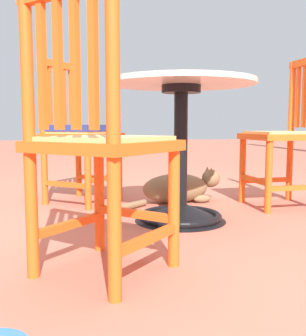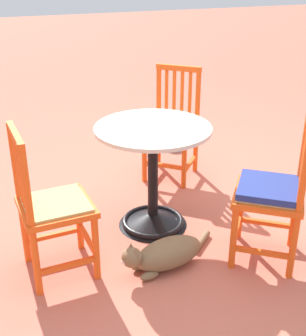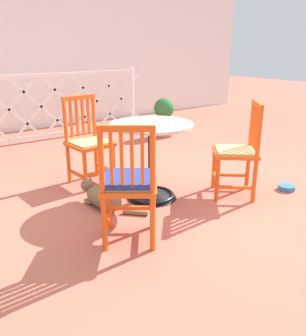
% 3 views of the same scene
% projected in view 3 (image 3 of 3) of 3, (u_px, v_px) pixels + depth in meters
% --- Properties ---
extents(ground_plane, '(24.00, 24.00, 0.00)m').
position_uv_depth(ground_plane, '(170.00, 200.00, 3.39)').
color(ground_plane, '#BC604C').
extents(building_wall_backdrop, '(10.00, 0.20, 2.80)m').
position_uv_depth(building_wall_backdrop, '(23.00, 46.00, 5.92)').
color(building_wall_backdrop, white).
rests_on(building_wall_backdrop, ground_plane).
extents(lattice_fence_panel, '(3.79, 0.06, 1.04)m').
position_uv_depth(lattice_fence_panel, '(41.00, 106.00, 5.40)').
color(lattice_fence_panel, white).
rests_on(lattice_fence_panel, ground_plane).
extents(cafe_table, '(0.76, 0.76, 0.73)m').
position_uv_depth(cafe_table, '(152.00, 170.00, 3.35)').
color(cafe_table, black).
rests_on(cafe_table, ground_plane).
extents(orange_chair_facing_out, '(0.56, 0.56, 0.91)m').
position_uv_depth(orange_chair_facing_out, '(129.00, 184.00, 2.55)').
color(orange_chair_facing_out, '#EA5619').
rests_on(orange_chair_facing_out, ground_plane).
extents(orange_chair_by_planter, '(0.56, 0.56, 0.91)m').
position_uv_depth(orange_chair_by_planter, '(238.00, 152.00, 3.37)').
color(orange_chair_by_planter, '#EA5619').
rests_on(orange_chair_by_planter, ground_plane).
extents(orange_chair_near_fence, '(0.43, 0.43, 0.91)m').
position_uv_depth(orange_chair_near_fence, '(88.00, 143.00, 3.68)').
color(orange_chair_near_fence, '#EA5619').
rests_on(orange_chair_near_fence, ground_plane).
extents(tabby_cat, '(0.37, 0.70, 0.23)m').
position_uv_depth(tabby_cat, '(101.00, 197.00, 3.22)').
color(tabby_cat, brown).
rests_on(tabby_cat, ground_plane).
extents(terracotta_planter, '(0.32, 0.32, 0.62)m').
position_uv_depth(terracotta_planter, '(164.00, 116.00, 5.67)').
color(terracotta_planter, '#B25B3D').
rests_on(terracotta_planter, ground_plane).
extents(pet_water_bowl, '(0.17, 0.17, 0.05)m').
position_uv_depth(pet_water_bowl, '(286.00, 188.00, 3.61)').
color(pet_water_bowl, teal).
rests_on(pet_water_bowl, ground_plane).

